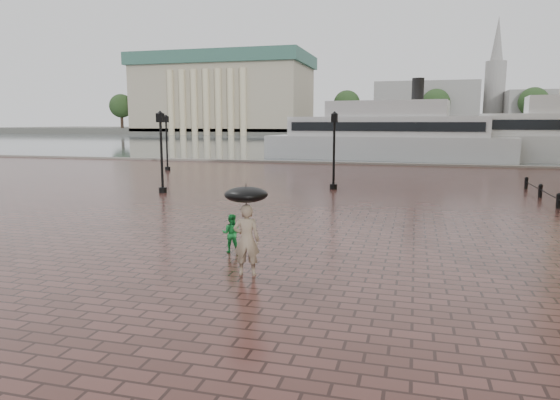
% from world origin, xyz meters
% --- Properties ---
extents(ground, '(300.00, 300.00, 0.00)m').
position_xyz_m(ground, '(0.00, 0.00, 0.00)').
color(ground, '#3A1F1A').
rests_on(ground, ground).
extents(harbour_water, '(240.00, 240.00, 0.00)m').
position_xyz_m(harbour_water, '(0.00, 92.00, 0.00)').
color(harbour_water, '#444C53').
rests_on(harbour_water, ground).
extents(quay_edge, '(80.00, 0.60, 0.30)m').
position_xyz_m(quay_edge, '(0.00, 32.00, 0.00)').
color(quay_edge, slate).
rests_on(quay_edge, ground).
extents(far_shore, '(300.00, 60.00, 2.00)m').
position_xyz_m(far_shore, '(0.00, 160.00, 1.00)').
color(far_shore, '#4C4C47').
rests_on(far_shore, ground).
extents(museum, '(57.00, 32.50, 26.00)m').
position_xyz_m(museum, '(-55.00, 144.61, 13.91)').
color(museum, gray).
rests_on(museum, ground).
extents(distant_skyline, '(102.50, 22.00, 33.00)m').
position_xyz_m(distant_skyline, '(48.14, 150.00, 9.45)').
color(distant_skyline, gray).
rests_on(distant_skyline, ground).
extents(far_trees, '(188.00, 8.00, 13.50)m').
position_xyz_m(far_trees, '(0.00, 138.00, 9.42)').
color(far_trees, '#2D2119').
rests_on(far_trees, ground).
extents(street_lamps, '(15.44, 12.44, 4.40)m').
position_xyz_m(street_lamps, '(-5.00, 15.33, 2.33)').
color(street_lamps, black).
rests_on(street_lamps, ground).
extents(adult_pedestrian, '(0.75, 0.56, 1.86)m').
position_xyz_m(adult_pedestrian, '(3.51, -3.25, 0.93)').
color(adult_pedestrian, gray).
rests_on(adult_pedestrian, ground).
extents(child_pedestrian, '(0.63, 0.52, 1.18)m').
position_xyz_m(child_pedestrian, '(2.32, -1.21, 0.59)').
color(child_pedestrian, green).
rests_on(child_pedestrian, ground).
extents(ferry_near, '(26.06, 8.92, 8.38)m').
position_xyz_m(ferry_near, '(4.58, 39.31, 2.52)').
color(ferry_near, silver).
rests_on(ferry_near, ground).
extents(umbrella, '(1.10, 1.10, 1.19)m').
position_xyz_m(umbrella, '(3.51, -3.25, 2.10)').
color(umbrella, black).
rests_on(umbrella, ground).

